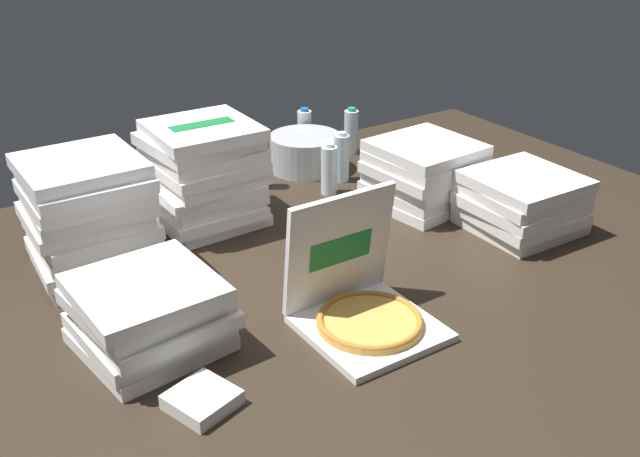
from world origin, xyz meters
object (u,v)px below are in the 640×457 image
object	(u,v)px
ice_bucket	(305,152)
water_bottle_3	(342,158)
napkin_pile	(202,400)
water_bottle_4	(305,132)
open_pizza_box	(361,303)
pizza_stack_center_near	(204,174)
water_bottle_5	(329,170)
pizza_stack_right_far	(521,202)
pizza_stack_left_mid	(88,215)
pizza_stack_center_far	(149,314)
water_bottle_0	(244,150)
pizza_stack_right_near	(423,174)
water_bottle_1	(351,131)
water_bottle_2	(259,164)

from	to	relation	value
ice_bucket	water_bottle_3	size ratio (longest dim) A/B	1.46
napkin_pile	water_bottle_4	bearing A→B (deg)	49.43
open_pizza_box	water_bottle_3	xyz separation A→B (m)	(0.60, 0.96, 0.03)
pizza_stack_center_near	water_bottle_5	bearing A→B (deg)	-3.38
pizza_stack_right_far	pizza_stack_left_mid	xyz separation A→B (m)	(-1.44, 0.60, 0.09)
pizza_stack_center_far	water_bottle_0	bearing A→B (deg)	50.26
pizza_stack_right_far	pizza_stack_center_far	xyz separation A→B (m)	(-1.45, 0.05, 0.00)
pizza_stack_right_near	water_bottle_5	xyz separation A→B (m)	(-0.25, 0.30, -0.03)
pizza_stack_right_far	water_bottle_1	bearing A→B (deg)	92.41
water_bottle_1	water_bottle_2	xyz separation A→B (m)	(-0.58, -0.13, 0.00)
water_bottle_5	water_bottle_2	bearing A→B (deg)	133.78
ice_bucket	pizza_stack_left_mid	bearing A→B (deg)	-161.10
water_bottle_4	pizza_stack_center_near	bearing A→B (deg)	-149.01
water_bottle_0	water_bottle_4	xyz separation A→B (m)	(0.36, 0.06, 0.00)
water_bottle_2	water_bottle_5	size ratio (longest dim) A/B	1.00
water_bottle_3	water_bottle_4	size ratio (longest dim) A/B	1.00
water_bottle_2	pizza_stack_left_mid	bearing A→B (deg)	-159.61
pizza_stack_center_far	ice_bucket	bearing A→B (deg)	39.66
pizza_stack_left_mid	water_bottle_1	world-z (taller)	pizza_stack_left_mid
pizza_stack_left_mid	pizza_stack_center_far	bearing A→B (deg)	-91.54
open_pizza_box	water_bottle_2	distance (m)	1.12
pizza_stack_left_mid	water_bottle_4	size ratio (longest dim) A/B	1.81
water_bottle_0	water_bottle_1	size ratio (longest dim) A/B	1.00
pizza_stack_center_near	pizza_stack_center_far	world-z (taller)	pizza_stack_center_near
pizza_stack_right_far	water_bottle_0	distance (m)	1.24
water_bottle_3	water_bottle_5	world-z (taller)	same
pizza_stack_center_near	water_bottle_4	size ratio (longest dim) A/B	1.86
open_pizza_box	pizza_stack_center_near	world-z (taller)	pizza_stack_center_near
water_bottle_4	pizza_stack_center_far	bearing A→B (deg)	-137.99
pizza_stack_left_mid	water_bottle_5	bearing A→B (deg)	4.68
pizza_stack_right_far	water_bottle_5	distance (m)	0.79
pizza_stack_right_far	pizza_stack_center_far	size ratio (longest dim) A/B	0.94
napkin_pile	water_bottle_1	bearing A→B (deg)	42.81
pizza_stack_right_near	ice_bucket	xyz separation A→B (m)	(-0.19, 0.59, -0.05)
water_bottle_2	napkin_pile	distance (m)	1.43
ice_bucket	water_bottle_3	world-z (taller)	water_bottle_3
pizza_stack_center_near	ice_bucket	bearing A→B (deg)	22.66
water_bottle_5	pizza_stack_left_mid	bearing A→B (deg)	-175.32
water_bottle_1	water_bottle_4	size ratio (longest dim) A/B	1.00
water_bottle_5	water_bottle_0	bearing A→B (deg)	113.76
water_bottle_5	pizza_stack_right_near	bearing A→B (deg)	-49.61
open_pizza_box	water_bottle_5	size ratio (longest dim) A/B	1.77
pizza_stack_left_mid	pizza_stack_right_far	bearing A→B (deg)	-22.51
water_bottle_3	water_bottle_5	size ratio (longest dim) A/B	1.00
water_bottle_2	water_bottle_0	bearing A→B (deg)	80.77
pizza_stack_center_far	water_bottle_4	bearing A→B (deg)	42.01
water_bottle_4	napkin_pile	xyz separation A→B (m)	(-1.22, -1.42, -0.08)
open_pizza_box	pizza_stack_right_far	xyz separation A→B (m)	(0.89, 0.19, 0.03)
pizza_stack_right_far	pizza_stack_center_near	bearing A→B (deg)	143.44
pizza_stack_center_far	water_bottle_1	distance (m)	1.72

